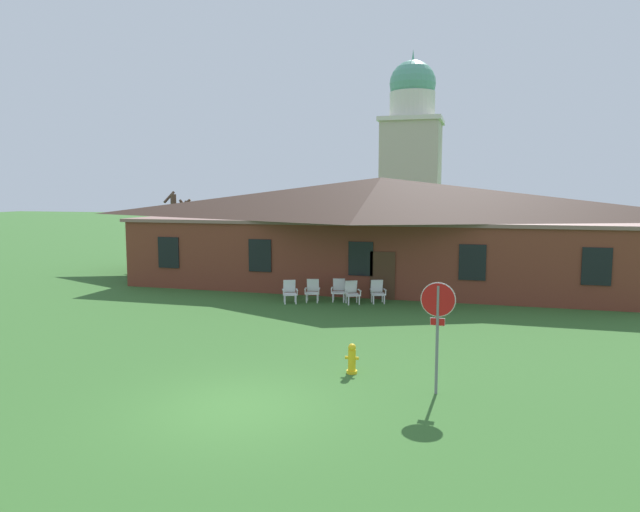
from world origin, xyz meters
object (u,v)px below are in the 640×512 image
object	(u,v)px
lawn_chair_by_porch	(290,291)
lawn_chair_near_door	(313,290)
lawn_chair_right_end	(377,291)
lawn_chair_middle	(352,292)
lawn_chair_left_end	(339,289)
fire_hydrant	(352,359)
stop_sign	(438,315)

from	to	relation	value
lawn_chair_by_porch	lawn_chair_near_door	world-z (taller)	same
lawn_chair_near_door	lawn_chair_right_end	size ratio (longest dim) A/B	1.00
lawn_chair_by_porch	lawn_chair_middle	xyz separation A→B (m)	(2.57, 0.55, 0.00)
lawn_chair_near_door	lawn_chair_left_end	world-z (taller)	same
lawn_chair_by_porch	fire_hydrant	xyz separation A→B (m)	(4.59, -8.51, -0.12)
lawn_chair_left_end	fire_hydrant	distance (m)	9.84
lawn_chair_left_end	lawn_chair_right_end	distance (m)	1.67
fire_hydrant	stop_sign	bearing A→B (deg)	-22.80
stop_sign	lawn_chair_left_end	distance (m)	11.58
lawn_chair_middle	lawn_chair_left_end	bearing A→B (deg)	148.89
stop_sign	lawn_chair_middle	world-z (taller)	stop_sign
lawn_chair_left_end	lawn_chair_middle	size ratio (longest dim) A/B	1.00
lawn_chair_middle	fire_hydrant	size ratio (longest dim) A/B	1.21
lawn_chair_near_door	lawn_chair_middle	bearing A→B (deg)	1.27
fire_hydrant	lawn_chair_middle	bearing A→B (deg)	102.54
lawn_chair_left_end	fire_hydrant	xyz separation A→B (m)	(2.69, -9.46, -0.12)
lawn_chair_by_porch	lawn_chair_near_door	xyz separation A→B (m)	(0.86, 0.52, 0.00)
lawn_chair_near_door	lawn_chair_left_end	bearing A→B (deg)	22.99
lawn_chair_by_porch	lawn_chair_near_door	size ratio (longest dim) A/B	1.00
stop_sign	lawn_chair_right_end	xyz separation A→B (m)	(-3.23, 10.47, -1.37)
stop_sign	fire_hydrant	size ratio (longest dim) A/B	3.33
lawn_chair_left_end	lawn_chair_middle	xyz separation A→B (m)	(0.67, -0.41, 0.00)
stop_sign	lawn_chair_near_door	xyz separation A→B (m)	(-5.95, 9.95, -1.37)
stop_sign	lawn_chair_near_door	bearing A→B (deg)	120.87
lawn_chair_by_porch	lawn_chair_middle	world-z (taller)	same
lawn_chair_near_door	lawn_chair_left_end	size ratio (longest dim) A/B	1.00
fire_hydrant	lawn_chair_by_porch	bearing A→B (deg)	118.35
lawn_chair_left_end	fire_hydrant	bearing A→B (deg)	-74.15
lawn_chair_middle	lawn_chair_right_end	size ratio (longest dim) A/B	1.00
lawn_chair_middle	fire_hydrant	bearing A→B (deg)	-77.46
lawn_chair_by_porch	fire_hydrant	world-z (taller)	lawn_chair_by_porch
lawn_chair_near_door	fire_hydrant	world-z (taller)	lawn_chair_near_door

